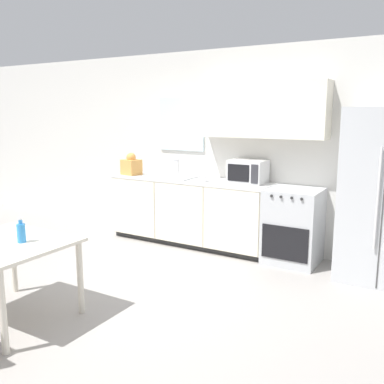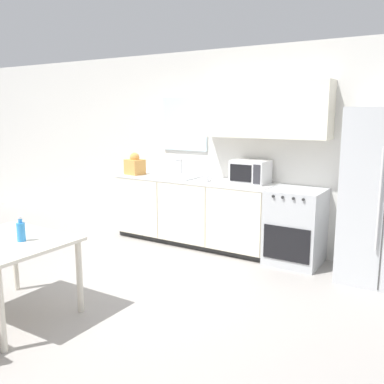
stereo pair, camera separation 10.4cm
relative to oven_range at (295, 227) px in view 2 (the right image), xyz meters
name	(u,v)px [view 2 (the right image)]	position (x,y,z in m)	size (l,w,h in m)	color
ground_plane	(127,298)	(-1.08, -1.91, -0.46)	(12.00, 12.00, 0.00)	gray
wall_back	(235,143)	(-1.00, 0.31, 0.97)	(12.00, 0.38, 2.70)	silver
kitchen_counter	(192,211)	(-1.50, 0.01, 0.01)	(2.37, 0.62, 0.94)	#333333
oven_range	(295,227)	(0.00, 0.00, 0.00)	(0.64, 0.64, 0.93)	#B7BABC
kitchen_sink	(174,176)	(-1.82, 0.02, 0.49)	(0.71, 0.45, 0.24)	#B7BABC
microwave	(250,172)	(-0.66, 0.10, 0.62)	(0.46, 0.37, 0.30)	silver
coffee_mug	(207,179)	(-1.20, -0.12, 0.51)	(0.12, 0.08, 0.08)	white
grocery_bag_0	(135,165)	(-2.46, -0.08, 0.61)	(0.29, 0.26, 0.33)	#DB994C
dining_table	(6,251)	(-1.74, -2.77, 0.16)	(1.08, 0.93, 0.73)	beige
drink_bottle	(21,231)	(-1.59, -2.71, 0.35)	(0.08, 0.08, 0.22)	#338CD8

